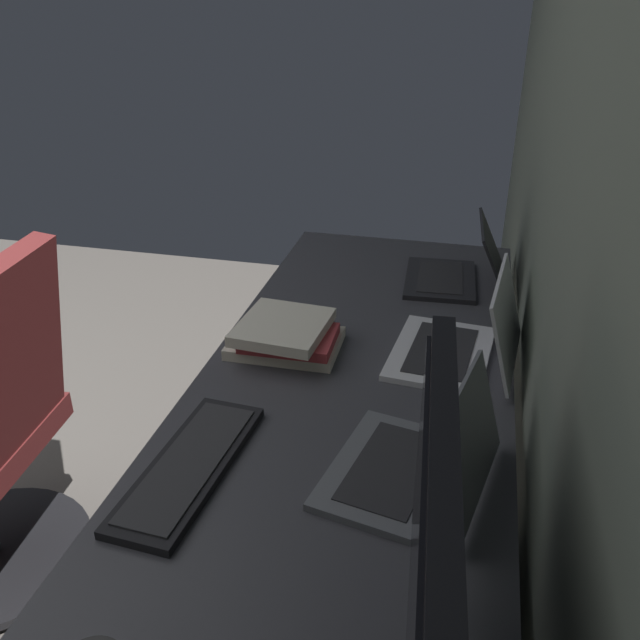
{
  "coord_description": "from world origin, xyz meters",
  "views": [
    {
      "loc": [
        1.02,
        2.01,
        1.59
      ],
      "look_at": [
        -0.18,
        1.72,
        0.95
      ],
      "focal_mm": 38.17,
      "sensor_mm": 36.0,
      "label": 1
    }
  ],
  "objects_px": {
    "laptop_center": "(461,269)",
    "laptop_left": "(422,460)",
    "laptop_leftmost": "(466,341)",
    "monitor_primary": "(428,588)",
    "book_stack_near": "(286,336)",
    "keyboard_main": "(189,466)"
  },
  "relations": [
    {
      "from": "keyboard_main",
      "to": "book_stack_near",
      "type": "height_order",
      "value": "book_stack_near"
    },
    {
      "from": "laptop_leftmost",
      "to": "keyboard_main",
      "type": "bearing_deg",
      "value": -42.19
    },
    {
      "from": "monitor_primary",
      "to": "laptop_leftmost",
      "type": "relative_size",
      "value": 1.6
    },
    {
      "from": "laptop_leftmost",
      "to": "laptop_left",
      "type": "distance_m",
      "value": 0.48
    },
    {
      "from": "laptop_left",
      "to": "book_stack_near",
      "type": "height_order",
      "value": "laptop_left"
    },
    {
      "from": "laptop_leftmost",
      "to": "laptop_center",
      "type": "xyz_separation_m",
      "value": [
        -0.46,
        -0.04,
        -0.01
      ]
    },
    {
      "from": "laptop_left",
      "to": "laptop_center",
      "type": "distance_m",
      "value": 0.94
    },
    {
      "from": "laptop_center",
      "to": "keyboard_main",
      "type": "bearing_deg",
      "value": -24.46
    },
    {
      "from": "laptop_left",
      "to": "keyboard_main",
      "type": "relative_size",
      "value": 0.86
    },
    {
      "from": "monitor_primary",
      "to": "book_stack_near",
      "type": "xyz_separation_m",
      "value": [
        -0.89,
        -0.42,
        -0.22
      ]
    },
    {
      "from": "monitor_primary",
      "to": "laptop_leftmost",
      "type": "distance_m",
      "value": 0.97
    },
    {
      "from": "keyboard_main",
      "to": "laptop_left",
      "type": "bearing_deg",
      "value": 99.21
    },
    {
      "from": "monitor_primary",
      "to": "book_stack_near",
      "type": "relative_size",
      "value": 2.08
    },
    {
      "from": "laptop_leftmost",
      "to": "laptop_center",
      "type": "relative_size",
      "value": 1.13
    },
    {
      "from": "laptop_center",
      "to": "laptop_left",
      "type": "bearing_deg",
      "value": -1.43
    },
    {
      "from": "monitor_primary",
      "to": "keyboard_main",
      "type": "distance_m",
      "value": 0.67
    },
    {
      "from": "laptop_leftmost",
      "to": "book_stack_near",
      "type": "relative_size",
      "value": 1.3
    },
    {
      "from": "laptop_center",
      "to": "monitor_primary",
      "type": "bearing_deg",
      "value": 0.72
    },
    {
      "from": "monitor_primary",
      "to": "laptop_leftmost",
      "type": "xyz_separation_m",
      "value": [
        -0.95,
        0.02,
        -0.21
      ]
    },
    {
      "from": "monitor_primary",
      "to": "laptop_center",
      "type": "distance_m",
      "value": 1.43
    },
    {
      "from": "laptop_left",
      "to": "laptop_center",
      "type": "relative_size",
      "value": 1.16
    },
    {
      "from": "keyboard_main",
      "to": "book_stack_near",
      "type": "distance_m",
      "value": 0.49
    }
  ]
}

